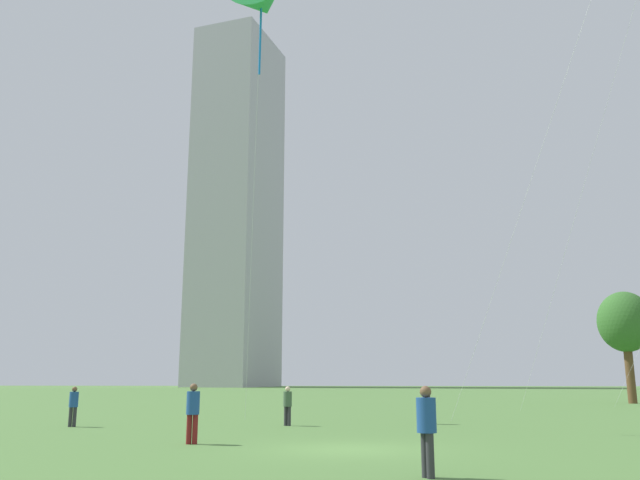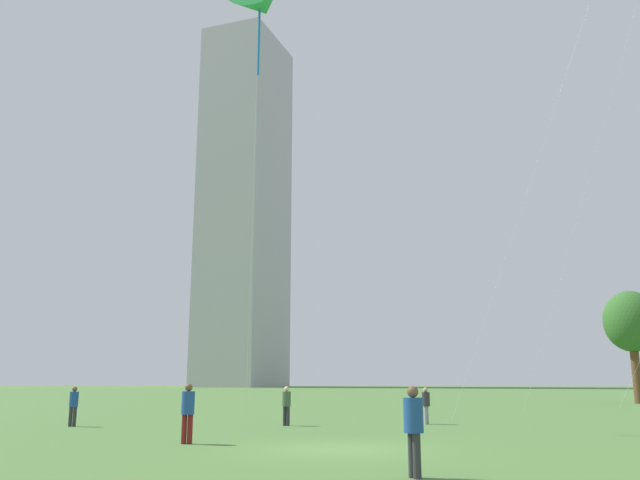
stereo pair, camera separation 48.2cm
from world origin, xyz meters
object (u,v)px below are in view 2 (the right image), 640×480
at_px(person_standing_3, 286,403).
at_px(person_standing_4, 74,403).
at_px(person_standing_6, 426,403).
at_px(park_tree_0, 631,322).
at_px(person_standing_0, 414,424).
at_px(distant_highrise_0, 245,205).
at_px(person_standing_2, 188,409).

height_order(person_standing_3, person_standing_4, same).
distance_m(person_standing_6, park_tree_0, 30.53).
relative_size(person_standing_0, distant_highrise_0, 0.02).
bearing_deg(person_standing_4, person_standing_0, -61.22).
bearing_deg(park_tree_0, person_standing_4, -140.31).
bearing_deg(person_standing_6, person_standing_3, 126.48).
distance_m(person_standing_4, park_tree_0, 42.52).
distance_m(person_standing_2, person_standing_6, 12.08).
xyz_separation_m(person_standing_3, person_standing_4, (-8.72, -1.29, 0.00)).
relative_size(park_tree_0, distant_highrise_0, 0.11).
height_order(person_standing_6, park_tree_0, park_tree_0).
relative_size(person_standing_0, person_standing_3, 1.12).
bearing_deg(park_tree_0, person_standing_2, -127.52).
xyz_separation_m(person_standing_0, person_standing_6, (1.23, 15.40, -0.15)).
xyz_separation_m(person_standing_2, person_standing_3, (1.91, 7.75, -0.11)).
bearing_deg(distant_highrise_0, person_standing_0, -61.43).
bearing_deg(person_standing_0, person_standing_6, 147.19).
relative_size(person_standing_3, person_standing_6, 1.04).
bearing_deg(person_standing_3, park_tree_0, -113.56).
bearing_deg(person_standing_2, person_standing_4, 132.38).
relative_size(person_standing_4, person_standing_6, 1.04).
bearing_deg(person_standing_4, person_standing_3, -9.44).
bearing_deg(person_standing_0, person_standing_2, -161.47).
xyz_separation_m(person_standing_3, distant_highrise_0, (-27.04, 113.87, 40.11)).
bearing_deg(person_standing_4, distant_highrise_0, 81.19).
height_order(person_standing_0, person_standing_3, person_standing_0).
height_order(person_standing_0, person_standing_2, person_standing_0).
bearing_deg(distant_highrise_0, person_standing_6, -59.03).
height_order(person_standing_2, person_standing_3, person_standing_2).
bearing_deg(person_standing_2, person_standing_6, 45.57).
height_order(person_standing_6, distant_highrise_0, distant_highrise_0).
distance_m(person_standing_2, distant_highrise_0, 130.48).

